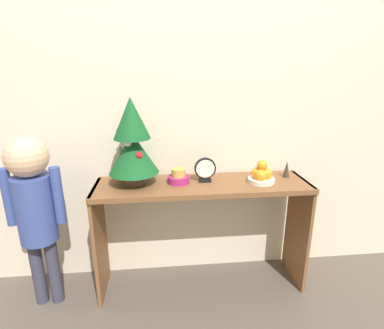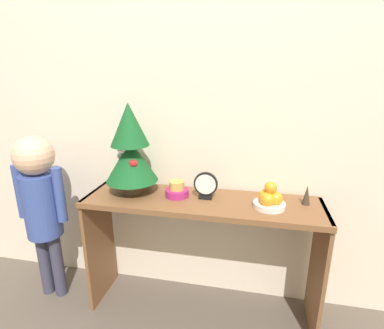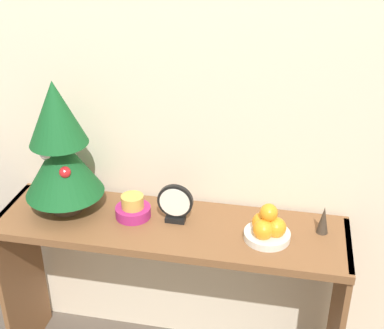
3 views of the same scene
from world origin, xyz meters
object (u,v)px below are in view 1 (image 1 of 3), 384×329
fruit_bowl (261,175)px  desk_clock (205,170)px  mini_tree (132,142)px  child_figure (34,200)px  figurine (287,169)px  singing_bowl (179,177)px

fruit_bowl → desk_clock: bearing=172.3°
mini_tree → desk_clock: mini_tree is taller
mini_tree → fruit_bowl: size_ratio=3.16×
mini_tree → child_figure: bearing=-171.4°
figurine → fruit_bowl: bearing=-157.5°
fruit_bowl → singing_bowl: fruit_bowl is taller
child_figure → desk_clock: bearing=4.9°
mini_tree → fruit_bowl: bearing=-3.4°
figurine → child_figure: size_ratio=0.10×
fruit_bowl → child_figure: (-1.31, -0.04, -0.09)m
singing_bowl → child_figure: (-0.81, -0.08, -0.08)m
mini_tree → singing_bowl: 0.34m
figurine → child_figure: child_figure is taller
fruit_bowl → singing_bowl: size_ratio=1.24×
mini_tree → figurine: mini_tree is taller
figurine → singing_bowl: bearing=-177.3°
singing_bowl → figurine: (0.69, 0.03, 0.02)m
singing_bowl → figurine: figurine is taller
singing_bowl → figurine: bearing=2.7°
fruit_bowl → child_figure: size_ratio=0.16×
mini_tree → singing_bowl: mini_tree is taller
mini_tree → figurine: 0.97m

